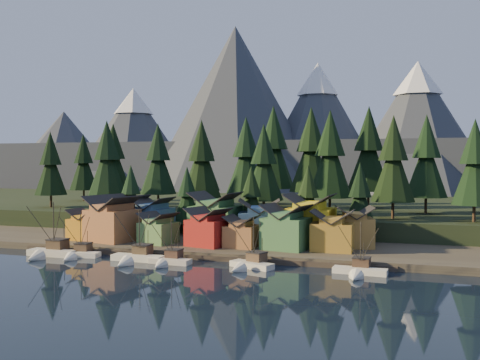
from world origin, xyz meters
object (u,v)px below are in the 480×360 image
(boat_1, at_px, (77,248))
(house_front_1, at_px, (112,217))
(boat_0, at_px, (48,245))
(boat_6, at_px, (359,265))
(boat_2, at_px, (135,252))
(house_front_0, at_px, (86,224))
(house_back_0, at_px, (126,214))
(house_back_1, at_px, (152,216))
(boat_3, at_px, (168,255))
(boat_4, at_px, (249,258))

(boat_1, relative_size, house_front_1, 0.85)
(boat_0, bearing_deg, boat_6, 2.12)
(boat_2, relative_size, boat_6, 1.14)
(boat_2, bearing_deg, boat_0, -178.05)
(boat_6, distance_m, house_front_0, 65.77)
(house_back_0, bearing_deg, house_front_1, -65.36)
(house_back_1, bearing_deg, house_back_0, 179.65)
(boat_1, height_order, boat_3, boat_1)
(boat_6, bearing_deg, house_front_1, 171.20)
(boat_2, bearing_deg, house_back_1, 109.86)
(boat_3, height_order, house_front_1, house_front_1)
(boat_2, distance_m, boat_4, 23.47)
(boat_4, bearing_deg, boat_6, 21.92)
(boat_4, bearing_deg, boat_2, -158.59)
(boat_0, bearing_deg, boat_2, 1.95)
(boat_0, height_order, house_front_0, boat_0)
(house_front_0, bearing_deg, boat_2, -32.43)
(boat_6, distance_m, house_front_1, 59.07)
(house_front_1, xyz_separation_m, house_back_1, (5.77, 8.90, -0.40))
(boat_6, xyz_separation_m, house_front_0, (-64.26, 13.62, 3.42))
(house_back_1, bearing_deg, boat_6, -19.80)
(boat_6, height_order, house_back_1, house_back_1)
(house_front_0, xyz_separation_m, house_back_1, (12.75, 8.80, 1.30))
(boat_4, height_order, house_front_0, boat_4)
(boat_0, relative_size, boat_6, 1.19)
(boat_1, bearing_deg, boat_3, -8.22)
(house_front_1, xyz_separation_m, house_back_0, (-1.85, 9.45, -0.17))
(boat_3, distance_m, boat_4, 16.01)
(boat_2, xyz_separation_m, boat_4, (23.46, 0.43, 0.01))
(boat_2, xyz_separation_m, house_front_1, (-13.80, 14.50, 4.91))
(house_front_0, bearing_deg, boat_3, -25.54)
(boat_6, xyz_separation_m, house_back_0, (-59.12, 22.97, 4.95))
(boat_0, relative_size, house_front_0, 1.69)
(house_back_0, bearing_deg, boat_2, -43.25)
(boat_1, distance_m, house_front_1, 14.75)
(boat_4, bearing_deg, house_back_0, 169.35)
(house_front_0, bearing_deg, boat_0, -84.50)
(boat_0, relative_size, boat_4, 1.18)
(boat_1, bearing_deg, boat_6, -4.67)
(boat_4, bearing_deg, boat_1, -159.94)
(boat_2, xyz_separation_m, boat_3, (7.48, -0.56, -0.14))
(boat_0, bearing_deg, house_front_0, 93.76)
(boat_1, relative_size, boat_3, 1.02)
(house_front_1, relative_size, house_back_1, 1.25)
(house_front_1, relative_size, house_back_0, 1.09)
(boat_6, xyz_separation_m, house_back_1, (-51.51, 22.42, 4.72))
(boat_6, bearing_deg, boat_0, -174.31)
(house_front_0, relative_size, house_back_1, 0.77)
(house_front_1, height_order, house_back_0, house_front_1)
(house_front_1, bearing_deg, boat_6, 0.56)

